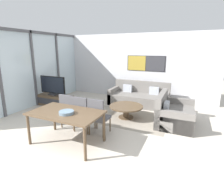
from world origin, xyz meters
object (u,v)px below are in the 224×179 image
coffee_table (126,109)px  dining_chair_right (98,115)px  dining_chair_centre (83,113)px  fruit_bowl (66,112)px  tv_console (54,100)px  sofa_side (172,114)px  television (53,86)px  sofa_main (139,97)px  dining_table (66,115)px  dining_chair_left (69,109)px

coffee_table → dining_chair_right: dining_chair_right is taller
dining_chair_centre → fruit_bowl: bearing=-83.4°
tv_console → dining_chair_right: dining_chair_right is taller
sofa_side → dining_chair_centre: (-2.11, -1.53, 0.25)m
television → dining_chair_right: (2.73, -1.40, -0.25)m
sofa_main → dining_table: size_ratio=1.38×
tv_console → dining_table: 3.09m
sofa_side → dining_chair_right: 2.26m
coffee_table → dining_table: size_ratio=0.65×
dining_chair_right → coffee_table: bearing=78.8°
coffee_table → sofa_main: bearing=90.0°
sofa_side → dining_chair_left: size_ratio=1.53×
sofa_main → dining_chair_centre: 2.99m
dining_chair_centre → dining_chair_left: bearing=173.8°
tv_console → sofa_main: sofa_main is taller
fruit_bowl → television: bearing=137.7°
tv_console → dining_chair_centre: bearing=-31.7°
sofa_main → dining_chair_left: size_ratio=2.34×
coffee_table → dining_table: (-0.73, -2.00, 0.38)m
sofa_main → dining_chair_right: 2.91m
tv_console → coffee_table: tv_console is taller
tv_console → sofa_side: 4.38m
sofa_main → dining_chair_centre: size_ratio=2.34×
coffee_table → fruit_bowl: size_ratio=3.27×
coffee_table → fruit_bowl: (-0.65, -2.09, 0.49)m
tv_console → dining_chair_centre: 2.68m
sofa_main → dining_chair_right: dining_chair_right is taller
tv_console → sofa_side: sofa_side is taller
tv_console → sofa_main: (3.00, 1.49, 0.07)m
sofa_side → dining_table: 3.06m
sofa_side → dining_chair_left: 2.98m
sofa_main → coffee_table: 1.53m
television → dining_chair_right: size_ratio=1.19×
tv_console → dining_chair_centre: (2.27, -1.40, 0.31)m
fruit_bowl → coffee_table: bearing=72.8°
sofa_main → fruit_bowl: sofa_main is taller
television → sofa_main: 3.38m
sofa_main → dining_chair_centre: bearing=-104.2°
dining_chair_left → dining_chair_right: 0.93m
dining_table → fruit_bowl: (0.09, -0.09, 0.11)m
television → dining_table: size_ratio=0.70×
sofa_main → fruit_bowl: size_ratio=6.97×
dining_chair_left → sofa_side: bearing=29.8°
tv_console → television: size_ratio=1.41×
dining_chair_left → fruit_bowl: dining_chair_left is taller
dining_chair_left → dining_chair_right: (0.93, -0.05, 0.00)m
sofa_side → dining_table: bearing=135.8°
dining_chair_right → fruit_bowl: (-0.38, -0.73, 0.27)m
dining_chair_left → fruit_bowl: size_ratio=2.98×
coffee_table → dining_chair_right: bearing=-101.2°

